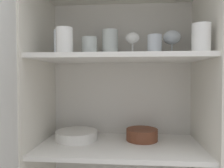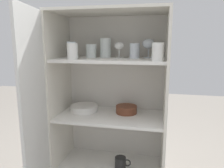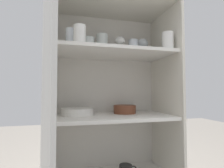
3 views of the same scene
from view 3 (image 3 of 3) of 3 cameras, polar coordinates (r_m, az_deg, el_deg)
name	(u,v)px [view 3 (image 3 of 3)]	position (r m, az deg, el deg)	size (l,w,h in m)	color
cupboard_back_panel	(106,111)	(1.35, -2.04, -8.84)	(0.79, 0.02, 1.43)	silver
cupboard_side_left	(49,116)	(1.12, -19.76, -9.94)	(0.02, 0.42, 1.43)	silver
cupboard_side_right	(166,113)	(1.30, 17.08, -8.95)	(0.02, 0.42, 1.43)	silver
cupboard_top_panel	(112,6)	(1.28, 0.08, 24.19)	(0.79, 0.42, 0.02)	silver
shelf_board_middle	(112,117)	(1.15, 0.08, -10.63)	(0.76, 0.39, 0.02)	white
shelf_board_upper	(112,54)	(1.17, 0.08, 9.90)	(0.76, 0.39, 0.02)	white
cupboard_door	(47,131)	(0.72, -20.60, -14.11)	(0.09, 0.39, 1.43)	silver
tumbler_glass_0	(71,38)	(1.11, -13.31, 14.28)	(0.06, 0.06, 0.12)	white
tumbler_glass_1	(80,35)	(1.02, -10.53, 15.48)	(0.07, 0.07, 0.11)	white
tumbler_glass_2	(168,41)	(1.18, 17.72, 13.16)	(0.07, 0.07, 0.11)	white
tumbler_glass_3	(89,45)	(1.20, -7.64, 12.54)	(0.08, 0.08, 0.10)	white
tumbler_glass_4	(133,47)	(1.27, 7.00, 11.80)	(0.07, 0.07, 0.10)	white
tumbler_glass_5	(102,44)	(1.26, -3.27, 12.78)	(0.08, 0.08, 0.14)	white
wine_glass_0	(142,44)	(1.37, 9.83, 12.73)	(0.09, 0.09, 0.14)	white
wine_glass_1	(120,42)	(1.23, 2.61, 13.69)	(0.07, 0.07, 0.11)	white
plate_stack_white	(77,112)	(1.17, -11.25, -8.86)	(0.21, 0.21, 0.04)	white
mixing_bowl_large	(125,109)	(1.25, 4.16, -8.11)	(0.16, 0.16, 0.06)	brown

